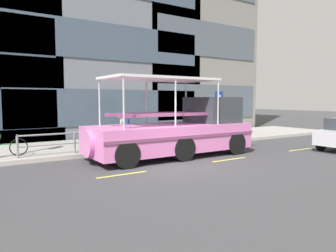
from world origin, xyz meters
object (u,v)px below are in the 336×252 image
at_px(pedestrian_near_bow, 186,123).
at_px(pedestrian_mid_right, 122,127).
at_px(parking_sign, 218,107).
at_px(pedestrian_mid_left, 128,125).
at_px(duck_tour_boat, 181,131).
at_px(leaned_bicycle, 4,148).

height_order(pedestrian_near_bow, pedestrian_mid_right, pedestrian_near_bow).
distance_m(parking_sign, pedestrian_near_bow, 2.18).
xyz_separation_m(parking_sign, pedestrian_mid_left, (-5.36, 1.02, -0.91)).
relative_size(duck_tour_boat, pedestrian_mid_right, 5.90).
distance_m(leaned_bicycle, pedestrian_mid_left, 6.01).
bearing_deg(pedestrian_mid_left, pedestrian_mid_right, -140.79).
xyz_separation_m(pedestrian_near_bow, pedestrian_mid_right, (-4.01, 0.01, -0.03)).
xyz_separation_m(parking_sign, leaned_bicycle, (-11.26, 0.05, -1.49)).
relative_size(duck_tour_boat, pedestrian_mid_left, 5.68).
distance_m(pedestrian_near_bow, pedestrian_mid_right, 4.01).
height_order(duck_tour_boat, pedestrian_mid_right, duck_tour_boat).
height_order(leaned_bicycle, pedestrian_mid_left, pedestrian_mid_left).
bearing_deg(pedestrian_mid_left, pedestrian_near_bow, -7.39).
bearing_deg(duck_tour_boat, pedestrian_mid_left, 102.48).
height_order(duck_tour_boat, pedestrian_mid_left, duck_tour_boat).
xyz_separation_m(duck_tour_boat, pedestrian_mid_right, (-1.34, 3.17, 0.01)).
bearing_deg(parking_sign, pedestrian_near_bow, 163.13).
distance_m(pedestrian_near_bow, pedestrian_mid_left, 3.49).
bearing_deg(pedestrian_mid_left, duck_tour_boat, -77.52).
distance_m(parking_sign, duck_tour_boat, 5.33).
distance_m(pedestrian_mid_left, pedestrian_mid_right, 0.70).
relative_size(leaned_bicycle, duck_tour_boat, 0.19).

